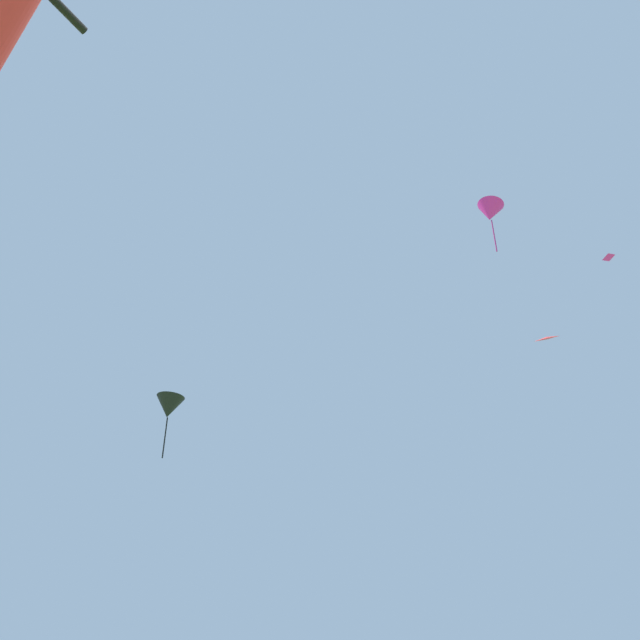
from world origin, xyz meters
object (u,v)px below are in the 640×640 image
distant_kite_magenta_low_left (490,212)px  distant_kite_black_far_center (169,407)px  distant_kite_red_low_right (547,338)px  distant_kite_magenta_mid_right (608,257)px

distant_kite_magenta_low_left → distant_kite_black_far_center: bearing=-131.3°
distant_kite_red_low_right → distant_kite_magenta_low_left: 8.00m
distant_kite_magenta_mid_right → distant_kite_red_low_right: 17.43m
distant_kite_magenta_mid_right → distant_kite_red_low_right: bearing=-111.4°
distant_kite_black_far_center → distant_kite_magenta_low_left: size_ratio=0.61×
distant_kite_black_far_center → distant_kite_magenta_low_left: 17.91m
distant_kite_magenta_mid_right → distant_kite_magenta_low_left: distant_kite_magenta_mid_right is taller
distant_kite_magenta_mid_right → distant_kite_magenta_low_left: 12.74m
distant_kite_red_low_right → distant_kite_magenta_mid_right: bearing=68.6°
distant_kite_magenta_low_left → distant_kite_magenta_mid_right: bearing=59.9°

